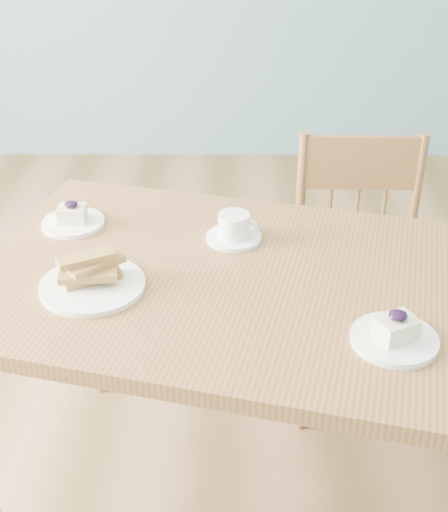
% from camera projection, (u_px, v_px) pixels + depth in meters
% --- Properties ---
extents(room, '(5.01, 5.01, 2.71)m').
position_uv_depth(room, '(109.00, 11.00, 1.37)').
color(room, '#9A6C48').
rests_on(room, ground).
extents(dining_table, '(1.56, 1.12, 0.75)m').
position_uv_depth(dining_table, '(274.00, 309.00, 1.68)').
color(dining_table, olive).
rests_on(dining_table, ground).
extents(dining_chair, '(0.40, 0.38, 0.87)m').
position_uv_depth(dining_chair, '(357.00, 277.00, 2.23)').
color(dining_chair, olive).
rests_on(dining_chair, ground).
extents(cheesecake_plate_near, '(0.18, 0.18, 0.08)m').
position_uv_depth(cheesecake_plate_near, '(395.00, 335.00, 1.44)').
color(cheesecake_plate_near, white).
rests_on(cheesecake_plate_near, dining_table).
extents(cheesecake_plate_far, '(0.16, 0.16, 0.07)m').
position_uv_depth(cheesecake_plate_far, '(73.00, 219.00, 1.87)').
color(cheesecake_plate_far, white).
rests_on(cheesecake_plate_far, dining_table).
extents(coffee_cup, '(0.14, 0.14, 0.07)m').
position_uv_depth(coffee_cup, '(234.00, 229.00, 1.80)').
color(coffee_cup, white).
rests_on(coffee_cup, dining_table).
extents(biscotti_plate, '(0.24, 0.24, 0.08)m').
position_uv_depth(biscotti_plate, '(92.00, 279.00, 1.61)').
color(biscotti_plate, white).
rests_on(biscotti_plate, dining_table).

